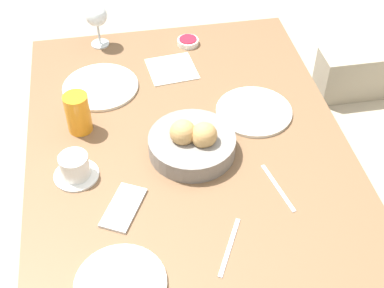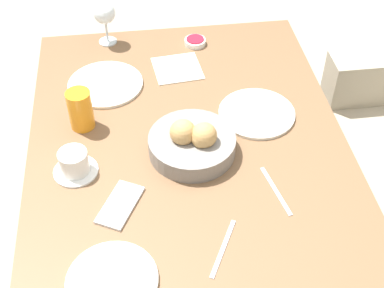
% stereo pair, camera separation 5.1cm
% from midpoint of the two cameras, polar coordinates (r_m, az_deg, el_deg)
% --- Properties ---
extents(dining_table, '(1.35, 0.92, 0.75)m').
position_cam_midpoint_polar(dining_table, '(1.58, 0.79, -3.76)').
color(dining_table, brown).
rests_on(dining_table, ground_plane).
extents(bread_basket, '(0.25, 0.25, 0.11)m').
position_cam_midpoint_polar(bread_basket, '(1.50, 1.04, 0.16)').
color(bread_basket, gray).
rests_on(bread_basket, dining_table).
extents(plate_near_left, '(0.24, 0.24, 0.01)m').
position_cam_midpoint_polar(plate_near_left, '(1.77, -8.41, 6.32)').
color(plate_near_left, silver).
rests_on(plate_near_left, dining_table).
extents(plate_near_right, '(0.21, 0.21, 0.01)m').
position_cam_midpoint_polar(plate_near_right, '(1.27, -7.36, -14.27)').
color(plate_near_right, silver).
rests_on(plate_near_right, dining_table).
extents(plate_far_center, '(0.23, 0.23, 0.01)m').
position_cam_midpoint_polar(plate_far_center, '(1.66, 7.79, 3.26)').
color(plate_far_center, silver).
rests_on(plate_far_center, dining_table).
extents(juice_glass, '(0.07, 0.07, 0.12)m').
position_cam_midpoint_polar(juice_glass, '(1.59, -10.92, 3.61)').
color(juice_glass, orange).
rests_on(juice_glass, dining_table).
extents(wine_glass, '(0.08, 0.08, 0.16)m').
position_cam_midpoint_polar(wine_glass, '(1.92, -8.55, 13.49)').
color(wine_glass, silver).
rests_on(wine_glass, dining_table).
extents(coffee_cup, '(0.12, 0.12, 0.07)m').
position_cam_midpoint_polar(coffee_cup, '(1.48, -11.49, -2.06)').
color(coffee_cup, white).
rests_on(coffee_cup, dining_table).
extents(jam_bowl_berry, '(0.08, 0.08, 0.02)m').
position_cam_midpoint_polar(jam_bowl_berry, '(1.94, 1.10, 10.87)').
color(jam_bowl_berry, white).
rests_on(jam_bowl_berry, dining_table).
extents(fork_silver, '(0.17, 0.05, 0.00)m').
position_cam_midpoint_polar(fork_silver, '(1.44, 9.93, -4.94)').
color(fork_silver, '#B7B7BC').
rests_on(fork_silver, dining_table).
extents(knife_silver, '(0.16, 0.09, 0.00)m').
position_cam_midpoint_polar(knife_silver, '(1.32, 4.47, -11.04)').
color(knife_silver, '#B7B7BC').
rests_on(knife_silver, dining_table).
extents(napkin, '(0.17, 0.17, 0.00)m').
position_cam_midpoint_polar(napkin, '(1.83, -0.77, 8.05)').
color(napkin, silver).
rests_on(napkin, dining_table).
extents(cell_phone, '(0.17, 0.14, 0.01)m').
position_cam_midpoint_polar(cell_phone, '(1.40, -6.64, -6.49)').
color(cell_phone, silver).
rests_on(cell_phone, dining_table).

